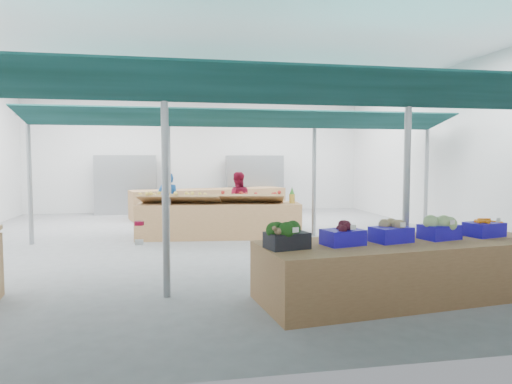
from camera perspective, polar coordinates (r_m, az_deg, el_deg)
floor at (r=10.43m, az=-5.24°, el=-6.28°), size 13.00×13.00×0.00m
hall at (r=11.72m, az=-5.95°, el=7.83°), size 13.00×13.00×13.00m
pole_grid at (r=8.63m, az=0.70°, el=3.70°), size 10.00×4.60×3.00m
awnings at (r=8.68m, az=0.70°, el=10.10°), size 9.50×7.08×0.30m
back_shelving_left at (r=16.32m, az=-15.93°, el=0.84°), size 2.00×0.50×2.00m
back_shelving_right at (r=16.50m, az=-0.18°, el=1.02°), size 2.00×0.50×2.00m
veg_counter at (r=6.56m, az=18.05°, el=-9.16°), size 4.09×1.80×0.77m
fruit_counter at (r=10.96m, az=-4.64°, el=-3.58°), size 3.93×1.28×0.83m
far_counter at (r=15.06m, az=-5.80°, el=-1.35°), size 5.19×2.23×0.92m
vendor_left at (r=11.96m, az=-10.90°, el=-1.28°), size 0.60×0.42×1.54m
vendor_right at (r=12.08m, az=-2.33°, el=-1.16°), size 0.80×0.65×1.54m
crate_broccoli at (r=5.65m, az=3.88°, el=-5.46°), size 0.57×0.46×0.35m
crate_beets at (r=5.98m, az=10.80°, el=-5.25°), size 0.57×0.46×0.29m
crate_celeriac at (r=6.34m, az=16.53°, el=-4.71°), size 0.57×0.46×0.31m
crate_cabbage at (r=6.80m, az=21.94°, el=-4.14°), size 0.57×0.46×0.35m
crate_carrots at (r=7.31m, az=26.62°, el=-4.09°), size 0.57×0.46×0.29m
sparrow at (r=5.46m, az=2.68°, el=-4.86°), size 0.12×0.09×0.11m
pole_ribbon at (r=5.66m, az=-14.41°, el=-4.02°), size 0.12×0.12×0.28m
apple_heap_yellow at (r=10.85m, az=-9.52°, el=-0.63°), size 2.00×1.05×0.27m
apple_heap_red at (r=10.84m, az=-0.52°, el=-0.57°), size 1.61×0.97×0.27m
pineapple at (r=10.95m, az=4.52°, el=-0.46°), size 0.14×0.14×0.39m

